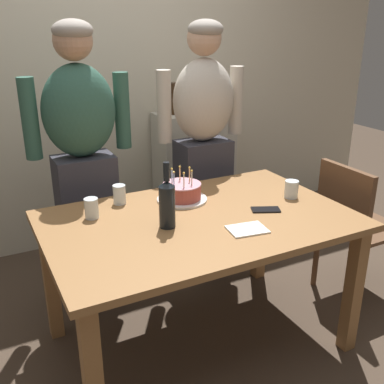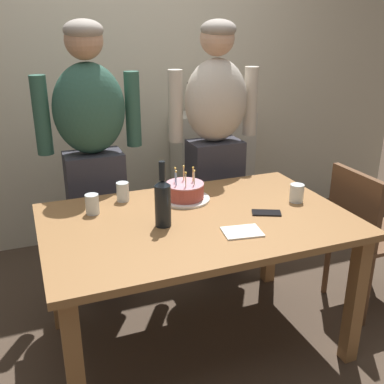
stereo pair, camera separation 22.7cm
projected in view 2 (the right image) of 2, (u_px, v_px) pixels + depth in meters
The scene contains 14 objects.
ground_plane at pixel (197, 340), 2.48m from camera, with size 10.00×10.00×0.00m, color #47382B.
back_wall at pixel (121, 70), 3.37m from camera, with size 5.20×0.10×2.60m, color beige.
dining_table at pixel (197, 236), 2.25m from camera, with size 1.50×0.96×0.74m.
birthday_cake at pixel (185, 192), 2.42m from camera, with size 0.27×0.27×0.18m.
water_glass_near at pixel (92, 204), 2.25m from camera, with size 0.07×0.07×0.10m, color silver.
water_glass_far at pixel (297, 193), 2.40m from camera, with size 0.07×0.07×0.10m, color silver.
water_glass_side at pixel (123, 192), 2.41m from camera, with size 0.07×0.07×0.10m, color silver.
wine_bottle at pixel (163, 201), 2.09m from camera, with size 0.08×0.08×0.32m.
cell_phone at pixel (266, 213), 2.26m from camera, with size 0.14×0.07×0.01m, color black.
napkin_stack at pixel (242, 232), 2.06m from camera, with size 0.18×0.13×0.01m, color white.
person_man_bearded at pixel (93, 161), 2.66m from camera, with size 0.61×0.27×1.66m.
person_woman_cardigan at pixel (215, 148), 2.93m from camera, with size 0.61×0.27×1.66m.
dining_chair at pixel (365, 229), 2.62m from camera, with size 0.42×0.42×0.87m.
shelf_cabinet at pixel (212, 170), 3.69m from camera, with size 0.62×0.30×1.22m.
Camera 2 is at (-0.76, -1.88, 1.65)m, focal length 42.12 mm.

